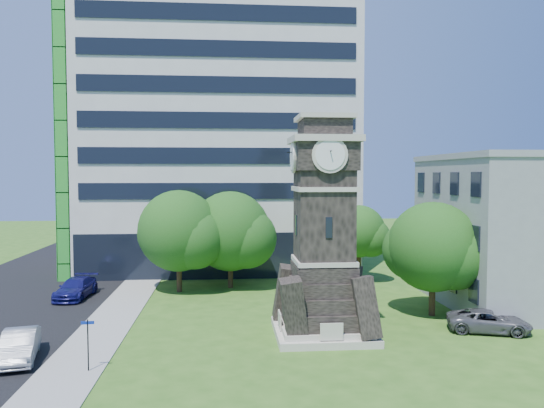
{
  "coord_description": "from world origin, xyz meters",
  "views": [
    {
      "loc": [
        -2.3,
        -26.93,
        8.95
      ],
      "look_at": [
        0.63,
        8.12,
        7.04
      ],
      "focal_mm": 35.0,
      "sensor_mm": 36.0,
      "label": 1
    }
  ],
  "objects": [
    {
      "name": "car_east_lot",
      "position": [
        12.52,
        1.71,
        0.64
      ],
      "size": [
        4.99,
        3.34,
        1.27
      ],
      "primitive_type": "imported",
      "rotation": [
        0.0,
        0.0,
        1.28
      ],
      "color": "#56555B",
      "rests_on": "ground"
    },
    {
      "name": "ground",
      "position": [
        0.0,
        0.0,
        0.0
      ],
      "size": [
        160.0,
        160.0,
        0.0
      ],
      "primitive_type": "plane",
      "color": "#2F5B1A",
      "rests_on": "ground"
    },
    {
      "name": "clock_tower",
      "position": [
        3.0,
        2.0,
        5.28
      ],
      "size": [
        5.4,
        5.4,
        12.22
      ],
      "color": "beige",
      "rests_on": "ground"
    },
    {
      "name": "office_tall",
      "position": [
        -3.2,
        25.84,
        14.22
      ],
      "size": [
        26.2,
        15.11,
        28.6
      ],
      "color": "silver",
      "rests_on": "ground"
    },
    {
      "name": "tree_nw",
      "position": [
        -5.96,
        13.84,
        4.52
      ],
      "size": [
        6.85,
        6.23,
        7.82
      ],
      "rotation": [
        0.0,
        0.0,
        -0.04
      ],
      "color": "#332114",
      "rests_on": "ground"
    },
    {
      "name": "tree_east",
      "position": [
        10.75,
        5.51,
        4.24
      ],
      "size": [
        6.29,
        5.72,
        7.27
      ],
      "rotation": [
        0.0,
        0.0,
        -0.15
      ],
      "color": "#332114",
      "rests_on": "ground"
    },
    {
      "name": "tree_ne",
      "position": [
        8.71,
        16.44,
        4.09
      ],
      "size": [
        4.82,
        4.38,
        6.46
      ],
      "rotation": [
        0.0,
        0.0,
        0.16
      ],
      "color": "#332114",
      "rests_on": "ground"
    },
    {
      "name": "car_street_mid",
      "position": [
        -12.37,
        -0.85,
        0.72
      ],
      "size": [
        2.47,
        4.61,
        1.44
      ],
      "primitive_type": "imported",
      "rotation": [
        0.0,
        0.0,
        0.23
      ],
      "color": "#95989C",
      "rests_on": "ground"
    },
    {
      "name": "sidewalk",
      "position": [
        -9.5,
        5.0,
        0.03
      ],
      "size": [
        3.0,
        70.0,
        0.06
      ],
      "primitive_type": "cube",
      "color": "gray",
      "rests_on": "ground"
    },
    {
      "name": "street_sign",
      "position": [
        -8.66,
        -2.67,
        1.51
      ],
      "size": [
        0.58,
        0.06,
        2.42
      ],
      "rotation": [
        0.0,
        0.0,
        0.08
      ],
      "color": "black",
      "rests_on": "ground"
    },
    {
      "name": "park_bench",
      "position": [
        3.63,
        0.21,
        0.5
      ],
      "size": [
        1.84,
        0.49,
        0.95
      ],
      "rotation": [
        0.0,
        0.0,
        0.07
      ],
      "color": "black",
      "rests_on": "ground"
    },
    {
      "name": "car_street_north",
      "position": [
        -13.38,
        12.35,
        0.72
      ],
      "size": [
        2.42,
        5.13,
        1.45
      ],
      "primitive_type": "imported",
      "rotation": [
        0.0,
        0.0,
        -0.08
      ],
      "color": "navy",
      "rests_on": "ground"
    },
    {
      "name": "tree_nc",
      "position": [
        -2.02,
        14.96,
        4.34
      ],
      "size": [
        6.95,
        6.32,
        7.69
      ],
      "rotation": [
        0.0,
        0.0,
        0.2
      ],
      "color": "#332114",
      "rests_on": "ground"
    }
  ]
}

